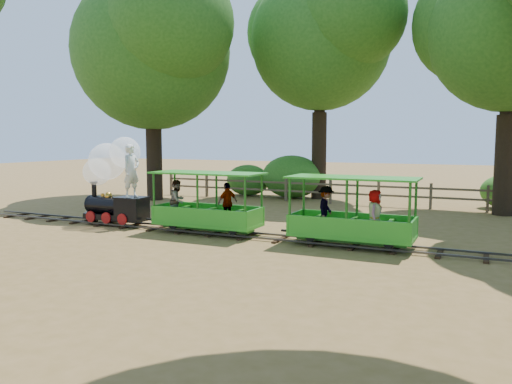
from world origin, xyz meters
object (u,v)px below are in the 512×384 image
at_px(carriage_front, 204,208).
at_px(carriage_rear, 349,217).
at_px(locomotive, 112,174).
at_px(fence, 354,191).

xyz_separation_m(carriage_front, carriage_rear, (4.19, 0.01, 0.01)).
xyz_separation_m(locomotive, carriage_front, (3.37, -0.09, -0.85)).
distance_m(locomotive, carriage_rear, 7.61).
bearing_deg(fence, carriage_front, -106.31).
distance_m(locomotive, carriage_front, 3.48).
xyz_separation_m(carriage_rear, fence, (-1.84, 8.02, -0.17)).
bearing_deg(carriage_front, locomotive, 178.51).
relative_size(carriage_rear, fence, 0.18).
bearing_deg(fence, carriage_rear, -77.05).
relative_size(locomotive, carriage_rear, 0.88).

